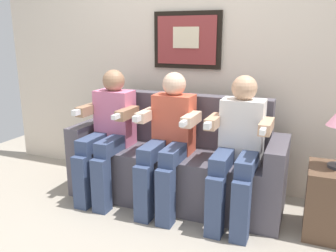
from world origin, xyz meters
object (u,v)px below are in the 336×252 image
at_px(person_in_middle, 168,137).
at_px(side_table_right, 336,202).
at_px(person_on_left, 108,130).
at_px(couch, 176,165).
at_px(person_on_right, 238,145).

xyz_separation_m(person_in_middle, side_table_right, (1.25, 0.06, -0.36)).
height_order(person_on_left, side_table_right, person_on_left).
distance_m(couch, person_on_right, 0.65).
xyz_separation_m(person_on_right, side_table_right, (0.69, 0.06, -0.36)).
xyz_separation_m(couch, person_on_right, (0.56, -0.17, 0.29)).
bearing_deg(person_on_left, side_table_right, 1.94).
distance_m(couch, person_in_middle, 0.34).
xyz_separation_m(couch, person_in_middle, (-0.00, -0.17, 0.29)).
relative_size(person_on_left, person_in_middle, 1.00).
height_order(couch, person_on_right, person_on_right).
bearing_deg(person_in_middle, person_on_left, 180.00).
xyz_separation_m(person_in_middle, person_on_right, (0.56, 0.00, 0.00)).
bearing_deg(person_on_left, person_on_right, 0.00).
distance_m(person_in_middle, side_table_right, 1.30).
relative_size(couch, person_in_middle, 1.63).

